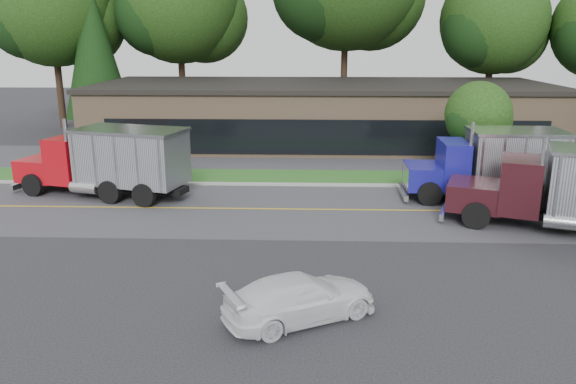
# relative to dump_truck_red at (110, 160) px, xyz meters

# --- Properties ---
(ground) EXTENTS (140.00, 140.00, 0.00)m
(ground) POSITION_rel_dump_truck_red_xyz_m (8.57, -10.90, -1.81)
(ground) COLOR #39393F
(ground) RESTS_ON ground
(road) EXTENTS (60.00, 8.00, 0.02)m
(road) POSITION_rel_dump_truck_red_xyz_m (8.57, -1.90, -1.81)
(road) COLOR #535358
(road) RESTS_ON ground
(center_line) EXTENTS (60.00, 0.12, 0.01)m
(center_line) POSITION_rel_dump_truck_red_xyz_m (8.57, -1.90, -1.81)
(center_line) COLOR gold
(center_line) RESTS_ON ground
(curb) EXTENTS (60.00, 0.30, 0.12)m
(curb) POSITION_rel_dump_truck_red_xyz_m (8.57, 2.30, -1.81)
(curb) COLOR #9E9E99
(curb) RESTS_ON ground
(grass_verge) EXTENTS (60.00, 3.40, 0.03)m
(grass_verge) POSITION_rel_dump_truck_red_xyz_m (8.57, 4.10, -1.81)
(grass_verge) COLOR #2A6623
(grass_verge) RESTS_ON ground
(far_parking) EXTENTS (60.00, 7.00, 0.02)m
(far_parking) POSITION_rel_dump_truck_red_xyz_m (8.57, 9.10, -1.81)
(far_parking) COLOR #535358
(far_parking) RESTS_ON ground
(strip_mall) EXTENTS (32.00, 12.00, 4.00)m
(strip_mall) POSITION_rel_dump_truck_red_xyz_m (10.57, 15.10, 0.19)
(strip_mall) COLOR #97795C
(strip_mall) RESTS_ON ground
(tree_far_a) EXTENTS (10.40, 9.79, 14.84)m
(tree_far_a) POSITION_rel_dump_truck_red_xyz_m (-11.27, 21.22, 7.66)
(tree_far_a) COLOR #382619
(tree_far_a) RESTS_ON ground
(tree_far_b) EXTENTS (10.77, 10.14, 15.36)m
(tree_far_b) POSITION_rel_dump_truck_red_xyz_m (-1.27, 23.23, 8.00)
(tree_far_b) COLOR #382619
(tree_far_b) RESTS_ON ground
(tree_far_d) EXTENTS (9.17, 8.63, 13.08)m
(tree_far_d) POSITION_rel_dump_truck_red_xyz_m (24.71, 22.21, 6.54)
(tree_far_d) COLOR #382619
(tree_far_d) RESTS_ON ground
(evergreen_left) EXTENTS (5.26, 5.26, 11.96)m
(evergreen_left) POSITION_rel_dump_truck_red_xyz_m (-7.43, 19.10, 4.77)
(evergreen_left) COLOR #382619
(evergreen_left) RESTS_ON ground
(tree_verge) EXTENTS (3.71, 3.49, 5.29)m
(tree_verge) POSITION_rel_dump_truck_red_xyz_m (18.62, 4.14, 1.55)
(tree_verge) COLOR #382619
(tree_verge) RESTS_ON ground
(dump_truck_red) EXTENTS (8.94, 4.65, 3.36)m
(dump_truck_red) POSITION_rel_dump_truck_red_xyz_m (0.00, 0.00, 0.00)
(dump_truck_red) COLOR black
(dump_truck_red) RESTS_ON ground
(dump_truck_blue) EXTENTS (7.30, 2.86, 3.36)m
(dump_truck_blue) POSITION_rel_dump_truck_red_xyz_m (18.20, -0.01, -0.01)
(dump_truck_blue) COLOR black
(dump_truck_blue) RESTS_ON ground
(rally_car) EXTENTS (4.67, 3.65, 1.26)m
(rally_car) POSITION_rel_dump_truck_red_xyz_m (9.34, -12.03, -1.18)
(rally_car) COLOR white
(rally_car) RESTS_ON ground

